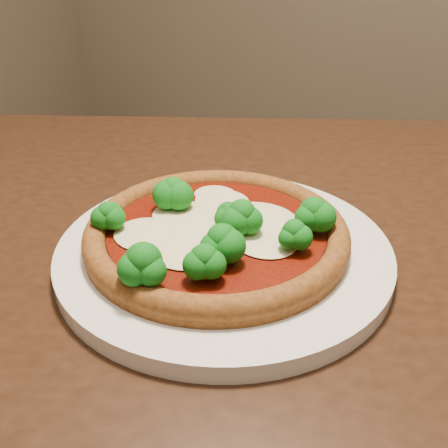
% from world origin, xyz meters
% --- Properties ---
extents(dining_table, '(1.33, 1.20, 0.75)m').
position_xyz_m(dining_table, '(-0.17, 0.09, 0.65)').
color(dining_table, black).
rests_on(dining_table, floor).
extents(plate, '(0.33, 0.33, 0.02)m').
position_xyz_m(plate, '(-0.19, 0.05, 0.76)').
color(plate, silver).
rests_on(plate, dining_table).
extents(pizza, '(0.26, 0.26, 0.06)m').
position_xyz_m(pizza, '(-0.20, 0.04, 0.78)').
color(pizza, brown).
rests_on(pizza, plate).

